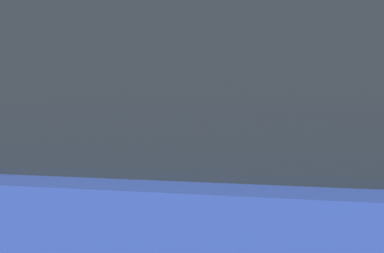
{
  "coord_description": "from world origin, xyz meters",
  "views": [
    {
      "loc": [
        0.66,
        -2.82,
        1.24
      ],
      "look_at": [
        -0.38,
        0.57,
        1.06
      ],
      "focal_mm": 55.18,
      "sensor_mm": 36.0,
      "label": 1
    }
  ],
  "objects": [
    {
      "name": "background_railing",
      "position": [
        0.0,
        3.16,
        0.85
      ],
      "size": [
        24.06,
        0.06,
        1.03
      ],
      "color": "#1E602D",
      "rests_on": "sidewalk_curb"
    },
    {
      "name": "parked_sedan_blue",
      "position": [
        0.44,
        -1.23,
        0.87
      ],
      "size": [
        4.64,
        1.92,
        1.76
      ],
      "rotation": [
        0.0,
        0.0,
        -1.54
      ],
      "color": "navy",
      "rests_on": "ground"
    },
    {
      "name": "sidewalk_curb",
      "position": [
        0.0,
        1.7,
        0.06
      ],
      "size": [
        36.0,
        3.39,
        0.12
      ],
      "primitive_type": "cube",
      "color": "#9E9B93",
      "rests_on": "ground"
    },
    {
      "name": "backdrop_wall",
      "position": [
        0.0,
        5.26,
        1.51
      ],
      "size": [
        32.0,
        0.5,
        3.01
      ],
      "primitive_type": "cube",
      "color": "brown",
      "rests_on": "ground"
    },
    {
      "name": "pedestrian_at_meter",
      "position": [
        -0.68,
        0.41,
        1.13
      ],
      "size": [
        0.65,
        0.6,
        1.76
      ],
      "rotation": [
        0.0,
        0.0,
        -0.04
      ],
      "color": "black",
      "rests_on": "sidewalk_curb"
    },
    {
      "name": "parking_meter",
      "position": [
        -0.01,
        0.39,
        1.14
      ],
      "size": [
        0.15,
        0.16,
        1.47
      ],
      "rotation": [
        0.0,
        0.0,
        3.24
      ],
      "color": "slate",
      "rests_on": "sidewalk_curb"
    }
  ]
}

